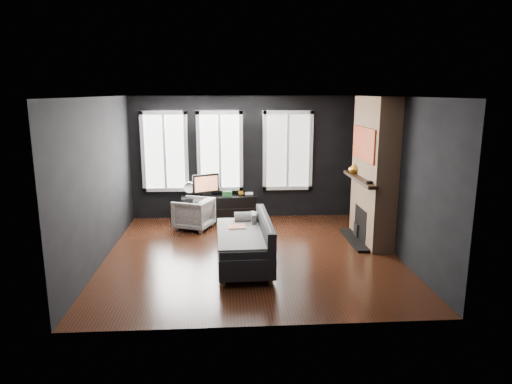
{
  "coord_description": "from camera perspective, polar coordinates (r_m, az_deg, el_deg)",
  "views": [
    {
      "loc": [
        -0.42,
        -7.53,
        2.77
      ],
      "look_at": [
        0.1,
        0.3,
        1.05
      ],
      "focal_mm": 32.0,
      "sensor_mm": 36.0,
      "label": 1
    }
  ],
  "objects": [
    {
      "name": "media_console",
      "position": [
        10.08,
        -4.67,
        -1.99
      ],
      "size": [
        1.65,
        0.62,
        0.55
      ],
      "primitive_type": null,
      "rotation": [
        0.0,
        0.0,
        0.08
      ],
      "color": "black",
      "rests_on": "floor"
    },
    {
      "name": "mug",
      "position": [
        10.02,
        -1.9,
        -0.09
      ],
      "size": [
        0.13,
        0.11,
        0.11
      ],
      "primitive_type": "imported",
      "rotation": [
        0.0,
        0.0,
        0.29
      ],
      "color": "orange",
      "rests_on": "media_console"
    },
    {
      "name": "wall_left",
      "position": [
        7.94,
        -18.93,
        1.38
      ],
      "size": [
        0.02,
        5.0,
        2.7
      ],
      "primitive_type": "cube",
      "color": "black",
      "rests_on": "ground"
    },
    {
      "name": "floor",
      "position": [
        8.03,
        -0.57,
        -7.81
      ],
      "size": [
        5.0,
        5.0,
        0.0
      ],
      "primitive_type": "plane",
      "color": "black",
      "rests_on": "ground"
    },
    {
      "name": "stripe_pillow",
      "position": [
        7.93,
        -0.34,
        -3.69
      ],
      "size": [
        0.07,
        0.3,
        0.3
      ],
      "primitive_type": "cube",
      "rotation": [
        0.0,
        0.0,
        0.0
      ],
      "color": "gray",
      "rests_on": "sofa"
    },
    {
      "name": "sofa",
      "position": [
        7.46,
        -1.57,
        -6.15
      ],
      "size": [
        0.98,
        1.89,
        0.8
      ],
      "primitive_type": null,
      "rotation": [
        0.0,
        0.0,
        0.02
      ],
      "color": "black",
      "rests_on": "floor"
    },
    {
      "name": "storage_box",
      "position": [
        9.96,
        -3.61,
        -0.19
      ],
      "size": [
        0.21,
        0.15,
        0.11
      ],
      "primitive_type": "cube",
      "rotation": [
        0.0,
        0.0,
        -0.14
      ],
      "color": "#347A3D",
      "rests_on": "media_console"
    },
    {
      "name": "ceiling",
      "position": [
        7.54,
        -0.62,
        11.83
      ],
      "size": [
        5.0,
        5.0,
        0.0
      ],
      "primitive_type": "plane",
      "color": "white",
      "rests_on": "ground"
    },
    {
      "name": "fireplace",
      "position": [
        8.69,
        14.51,
        2.56
      ],
      "size": [
        0.7,
        1.62,
        2.7
      ],
      "primitive_type": null,
      "color": "#93724C",
      "rests_on": "floor"
    },
    {
      "name": "wall_right",
      "position": [
        8.2,
        17.14,
        1.84
      ],
      "size": [
        0.02,
        5.0,
        2.7
      ],
      "primitive_type": "cube",
      "color": "black",
      "rests_on": "ground"
    },
    {
      "name": "windows",
      "position": [
        9.99,
        -4.04,
        10.11
      ],
      "size": [
        4.0,
        0.16,
        1.76
      ],
      "primitive_type": null,
      "color": "white",
      "rests_on": "wall_back"
    },
    {
      "name": "armchair",
      "position": [
        9.48,
        -7.8,
        -2.51
      ],
      "size": [
        0.86,
        0.88,
        0.71
      ],
      "primitive_type": "imported",
      "rotation": [
        0.0,
        0.0,
        -1.98
      ],
      "color": "white",
      "rests_on": "floor"
    },
    {
      "name": "desk_fan",
      "position": [
        9.94,
        -8.32,
        0.35
      ],
      "size": [
        0.24,
        0.24,
        0.33
      ],
      "primitive_type": null,
      "rotation": [
        0.0,
        0.0,
        -0.01
      ],
      "color": "gray",
      "rests_on": "media_console"
    },
    {
      "name": "monitor",
      "position": [
        9.97,
        -6.29,
        1.05
      ],
      "size": [
        0.61,
        0.36,
        0.54
      ],
      "primitive_type": null,
      "rotation": [
        0.0,
        0.0,
        0.41
      ],
      "color": "black",
      "rests_on": "media_console"
    },
    {
      "name": "book",
      "position": [
        10.12,
        -1.37,
        0.42
      ],
      "size": [
        0.18,
        0.03,
        0.24
      ],
      "primitive_type": "imported",
      "rotation": [
        0.0,
        0.0,
        -0.05
      ],
      "color": "tan",
      "rests_on": "media_console"
    },
    {
      "name": "mantel_vase",
      "position": [
        9.04,
        12.12,
        2.92
      ],
      "size": [
        0.21,
        0.22,
        0.2
      ],
      "primitive_type": "imported",
      "rotation": [
        0.0,
        0.0,
        0.04
      ],
      "color": "yellow",
      "rests_on": "fireplace"
    },
    {
      "name": "mantel_clock",
      "position": [
        8.11,
        14.0,
        1.2
      ],
      "size": [
        0.14,
        0.14,
        0.04
      ],
      "primitive_type": "cylinder",
      "rotation": [
        0.0,
        0.0,
        -0.17
      ],
      "color": "black",
      "rests_on": "fireplace"
    },
    {
      "name": "wall_back",
      "position": [
        10.14,
        -1.4,
        4.32
      ],
      "size": [
        5.0,
        0.02,
        2.7
      ],
      "primitive_type": "cube",
      "color": "black",
      "rests_on": "ground"
    }
  ]
}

